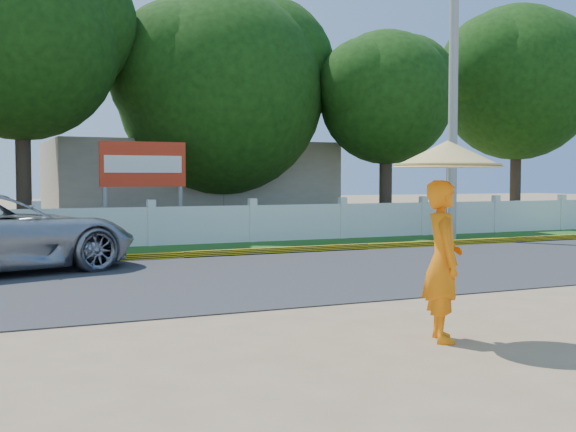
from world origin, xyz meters
The scene contains 10 objects.
ground centered at (0.00, 0.00, 0.00)m, with size 120.00×120.00×0.00m, color #9E8460.
road centered at (0.00, 4.50, 0.01)m, with size 60.00×7.00×0.02m, color #38383A.
grass_verge centered at (0.00, 9.75, 0.01)m, with size 60.00×3.50×0.03m, color #2D601E.
curb centered at (0.00, 8.05, 0.08)m, with size 40.00×0.18×0.16m, color yellow.
fence centered at (0.00, 11.20, 0.55)m, with size 40.00×0.10×1.10m, color silver.
building_near centered at (3.00, 18.00, 1.60)m, with size 10.00×6.00×3.20m, color #B7AD99.
utility_pole centered at (8.91, 9.57, 4.29)m, with size 0.28×0.28×8.58m, color #969693.
monk_with_parasol centered at (0.40, -1.57, 1.53)m, with size 1.29×1.29×2.34m.
billboard centered at (0.04, 12.30, 2.14)m, with size 2.50×0.13×2.95m.
tree_row centered at (0.65, 14.47, 5.18)m, with size 36.81×8.05×8.95m.
Camera 1 is at (-4.71, -8.46, 1.91)m, focal length 45.00 mm.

